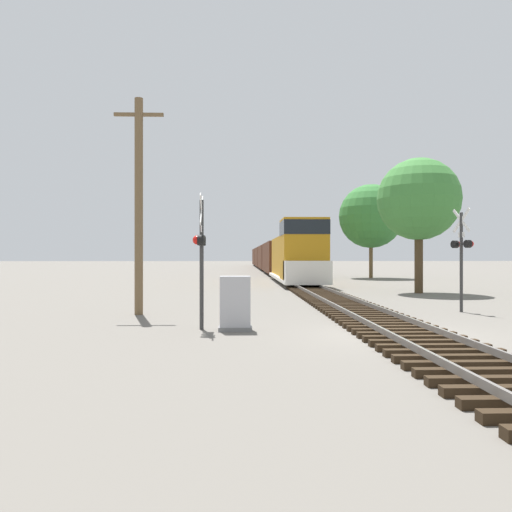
{
  "coord_description": "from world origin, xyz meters",
  "views": [
    {
      "loc": [
        -4.35,
        -13.18,
        2.14
      ],
      "look_at": [
        -3.54,
        11.94,
        2.15
      ],
      "focal_mm": 35.0,
      "sensor_mm": 36.0,
      "label": 1
    }
  ],
  "objects_px": {
    "tree_mid_background": "(371,216)",
    "relay_cabinet": "(235,304)",
    "freight_train": "(269,257)",
    "crossing_signal_near": "(201,247)",
    "tree_far_right": "(419,200)",
    "crossing_signal_far": "(462,250)",
    "utility_pole": "(139,203)"
  },
  "relations": [
    {
      "from": "freight_train",
      "to": "crossing_signal_far",
      "type": "xyz_separation_m",
      "value": [
        4.13,
        -54.69,
        0.41
      ]
    },
    {
      "from": "freight_train",
      "to": "crossing_signal_far",
      "type": "height_order",
      "value": "freight_train"
    },
    {
      "from": "crossing_signal_far",
      "to": "utility_pole",
      "type": "relative_size",
      "value": 0.5
    },
    {
      "from": "utility_pole",
      "to": "tree_mid_background",
      "type": "height_order",
      "value": "tree_mid_background"
    },
    {
      "from": "freight_train",
      "to": "tree_mid_background",
      "type": "height_order",
      "value": "tree_mid_background"
    },
    {
      "from": "tree_mid_background",
      "to": "freight_train",
      "type": "bearing_deg",
      "value": 108.24
    },
    {
      "from": "crossing_signal_near",
      "to": "crossing_signal_far",
      "type": "xyz_separation_m",
      "value": [
        9.63,
        4.17,
        -0.04
      ]
    },
    {
      "from": "freight_train",
      "to": "crossing_signal_near",
      "type": "height_order",
      "value": "freight_train"
    },
    {
      "from": "freight_train",
      "to": "crossing_signal_near",
      "type": "xyz_separation_m",
      "value": [
        -5.5,
        -58.87,
        0.45
      ]
    },
    {
      "from": "crossing_signal_near",
      "to": "tree_far_right",
      "type": "bearing_deg",
      "value": 140.55
    },
    {
      "from": "tree_far_right",
      "to": "relay_cabinet",
      "type": "bearing_deg",
      "value": -126.5
    },
    {
      "from": "relay_cabinet",
      "to": "tree_mid_background",
      "type": "bearing_deg",
      "value": 69.08
    },
    {
      "from": "utility_pole",
      "to": "tree_far_right",
      "type": "relative_size",
      "value": 1.01
    },
    {
      "from": "freight_train",
      "to": "crossing_signal_far",
      "type": "distance_m",
      "value": 54.85
    },
    {
      "from": "crossing_signal_far",
      "to": "relay_cabinet",
      "type": "height_order",
      "value": "crossing_signal_far"
    },
    {
      "from": "crossing_signal_near",
      "to": "tree_mid_background",
      "type": "bearing_deg",
      "value": 157.56
    },
    {
      "from": "freight_train",
      "to": "tree_far_right",
      "type": "xyz_separation_m",
      "value": [
        6.0,
        -44.95,
        3.45
      ]
    },
    {
      "from": "crossing_signal_near",
      "to": "tree_far_right",
      "type": "xyz_separation_m",
      "value": [
        11.5,
        13.91,
        2.99
      ]
    },
    {
      "from": "tree_mid_background",
      "to": "relay_cabinet",
      "type": "bearing_deg",
      "value": -110.92
    },
    {
      "from": "relay_cabinet",
      "to": "tree_mid_background",
      "type": "relative_size",
      "value": 0.17
    },
    {
      "from": "relay_cabinet",
      "to": "tree_mid_background",
      "type": "distance_m",
      "value": 36.43
    },
    {
      "from": "utility_pole",
      "to": "tree_mid_background",
      "type": "xyz_separation_m",
      "value": [
        16.44,
        29.64,
        1.93
      ]
    },
    {
      "from": "crossing_signal_near",
      "to": "utility_pole",
      "type": "xyz_separation_m",
      "value": [
        -2.55,
        3.77,
        1.66
      ]
    },
    {
      "from": "freight_train",
      "to": "relay_cabinet",
      "type": "height_order",
      "value": "freight_train"
    },
    {
      "from": "relay_cabinet",
      "to": "utility_pole",
      "type": "height_order",
      "value": "utility_pole"
    },
    {
      "from": "freight_train",
      "to": "tree_mid_background",
      "type": "bearing_deg",
      "value": -71.76
    },
    {
      "from": "freight_train",
      "to": "crossing_signal_near",
      "type": "relative_size",
      "value": 21.95
    },
    {
      "from": "crossing_signal_far",
      "to": "utility_pole",
      "type": "xyz_separation_m",
      "value": [
        -12.19,
        -0.4,
        1.7
      ]
    },
    {
      "from": "tree_mid_background",
      "to": "utility_pole",
      "type": "bearing_deg",
      "value": -119.02
    },
    {
      "from": "crossing_signal_far",
      "to": "tree_mid_background",
      "type": "xyz_separation_m",
      "value": [
        4.26,
        29.24,
        3.64
      ]
    },
    {
      "from": "crossing_signal_far",
      "to": "tree_mid_background",
      "type": "height_order",
      "value": "tree_mid_background"
    },
    {
      "from": "tree_far_right",
      "to": "tree_mid_background",
      "type": "relative_size",
      "value": 0.86
    }
  ]
}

